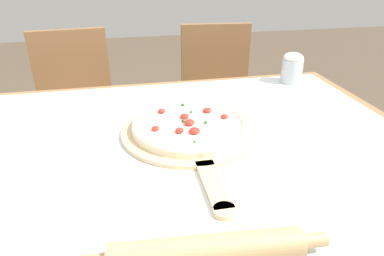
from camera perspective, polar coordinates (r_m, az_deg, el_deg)
dining_table at (r=1.01m, az=-0.79°, el=-7.36°), size 1.37×1.05×0.76m
towel_cloth at (r=0.96m, az=-0.83°, el=-2.43°), size 1.29×0.97×0.00m
pizza_peel at (r=0.99m, az=-0.14°, el=-0.94°), size 0.40×0.58×0.01m
pizza at (r=0.99m, az=-0.35°, el=0.51°), size 0.34×0.34×0.03m
rolling_pin at (r=0.61m, az=2.53°, el=-19.73°), size 0.42×0.08×0.05m
chair_left at (r=1.88m, az=-18.62°, el=3.43°), size 0.43×0.43×0.90m
chair_right at (r=1.93m, az=4.18°, el=5.40°), size 0.43×0.43×0.90m
flour_cup at (r=1.45m, az=16.34°, el=9.65°), size 0.08×0.08×0.12m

